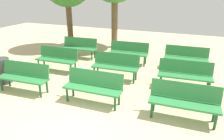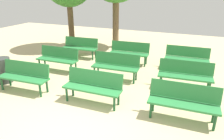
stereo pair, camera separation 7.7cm
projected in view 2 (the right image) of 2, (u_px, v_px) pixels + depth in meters
ground_plane at (63, 138)px, 4.38m from camera, size 24.00×24.00×0.00m
bench_r0_c0 at (24, 75)px, 6.26m from camera, size 1.63×0.57×0.87m
bench_r0_c1 at (93, 85)px, 5.60m from camera, size 1.61×0.52×0.87m
bench_r0_c2 at (183, 100)px, 4.86m from camera, size 1.62×0.53×0.87m
bench_r1_c0 at (58, 57)px, 7.84m from camera, size 1.61×0.52×0.87m
bench_r1_c1 at (116, 65)px, 7.10m from camera, size 1.62×0.56×0.87m
bench_r1_c2 at (185, 74)px, 6.36m from camera, size 1.63×0.59×0.87m
bench_r2_c0 at (80, 46)px, 9.34m from camera, size 1.62×0.57×0.87m
bench_r2_c1 at (129, 51)px, 8.58m from camera, size 1.63×0.59×0.87m
bench_r2_c2 at (187, 57)px, 7.90m from camera, size 1.61×0.52×0.87m
trash_bin at (3, 70)px, 6.84m from camera, size 0.51×0.51×0.83m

